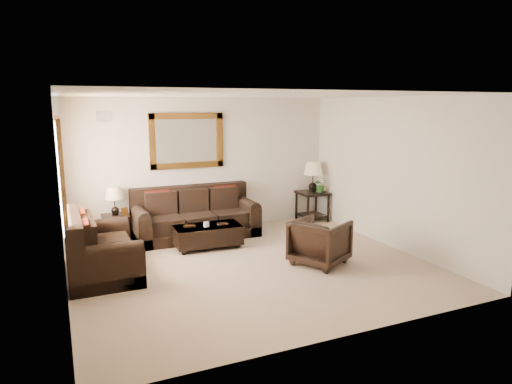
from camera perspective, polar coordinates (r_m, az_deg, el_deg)
name	(u,v)px	position (r m, az deg, el deg)	size (l,w,h in m)	color
room	(252,184)	(7.09, -0.56, 1.05)	(5.51, 5.01, 2.71)	tan
window	(61,173)	(7.39, -23.16, 2.14)	(0.07, 1.96, 1.66)	white
mirror	(187,141)	(9.23, -8.62, 6.34)	(1.50, 0.06, 1.10)	#502A10
air_vent	(103,116)	(8.94, -18.55, 8.97)	(0.25, 0.02, 0.18)	#999999
sofa	(195,219)	(9.06, -7.63, -3.33)	(2.37, 1.02, 0.97)	black
loveseat	(98,252)	(7.39, -19.19, -7.11)	(1.02, 1.71, 0.96)	black
end_table_left	(115,206)	(8.88, -17.22, -1.73)	(0.49, 0.49, 1.07)	black
end_table_right	(313,182)	(10.14, 7.11, 1.20)	(0.61, 0.61, 1.34)	black
coffee_table	(207,234)	(8.35, -6.09, -5.21)	(1.24, 0.70, 0.51)	black
armchair	(320,240)	(7.49, 7.99, -5.92)	(0.79, 0.74, 0.82)	black
potted_plant	(321,186)	(10.13, 8.07, 0.70)	(0.30, 0.33, 0.26)	#2A571E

